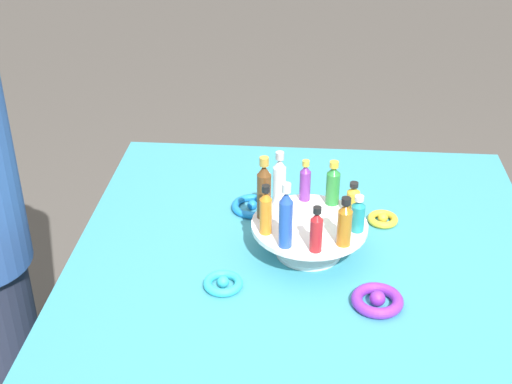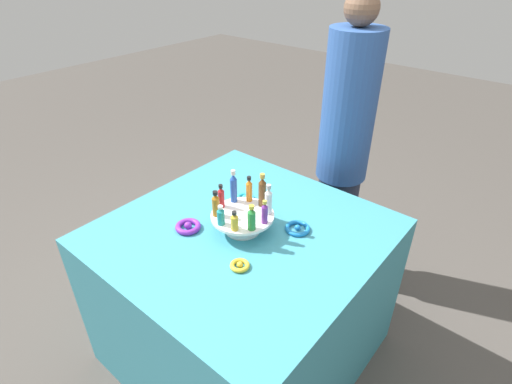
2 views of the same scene
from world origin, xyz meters
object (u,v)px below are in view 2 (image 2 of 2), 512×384
bottle_red (221,197)px  bottle_brown (262,191)px  ribbon_bow_blue (298,228)px  ribbon_bow_purple (188,226)px  ribbon_bow_gold (240,265)px  bottle_gold (235,221)px  display_stand (243,219)px  bottle_green (252,218)px  bottle_blue (234,187)px  bottle_orange (249,190)px  bottle_teal (221,216)px  bottle_clear (268,201)px  ribbon_bow_teal (245,198)px  bottle_purple (265,213)px  person_figure (343,152)px  bottle_amber (216,204)px

bottle_red → bottle_brown: 0.18m
ribbon_bow_blue → ribbon_bow_purple: size_ratio=0.98×
ribbon_bow_purple → ribbon_bow_gold: (-0.33, 0.04, -0.00)m
bottle_gold → display_stand: bearing=-64.7°
bottle_green → display_stand: bearing=-28.7°
display_stand → bottle_brown: size_ratio=1.73×
bottle_blue → bottle_red: bearing=79.3°
bottle_green → bottle_orange: size_ratio=0.93×
bottle_teal → bottle_clear: size_ratio=0.63×
bottle_red → ribbon_bow_blue: bearing=-151.1°
ribbon_bow_purple → ribbon_bow_gold: size_ratio=1.45×
bottle_teal → ribbon_bow_teal: (0.13, -0.29, -0.11)m
bottle_gold → ribbon_bow_gold: bottle_gold is taller
bottle_purple → bottle_clear: size_ratio=0.76×
bottle_gold → person_figure: (0.03, -0.92, -0.06)m
bottle_purple → ribbon_bow_blue: bearing=-119.6°
bottle_orange → person_figure: (-0.06, -0.73, -0.08)m
ribbon_bow_teal → display_stand: bearing=128.7°
bottle_teal → bottle_brown: 0.22m
bottle_amber → ribbon_bow_purple: 0.17m
bottle_purple → ribbon_bow_teal: 0.33m
bottle_orange → ribbon_bow_gold: 0.36m
bottle_gold → bottle_green: (-0.05, -0.05, 0.01)m
person_figure → display_stand: bearing=0.0°
bottle_green → bottle_amber: bearing=7.3°
bottle_brown → ribbon_bow_purple: size_ratio=1.40×
bottle_clear → ribbon_bow_gold: size_ratio=1.83×
bottle_teal → bottle_clear: (-0.10, -0.18, 0.02)m
bottle_brown → ribbon_bow_purple: (0.20, 0.25, -0.14)m
bottle_red → ribbon_bow_teal: 0.23m
ribbon_bow_blue → bottle_gold: bearing=60.8°
bottle_red → bottle_teal: 0.13m
bottle_brown → bottle_teal: bearing=79.3°
bottle_red → person_figure: 0.85m
bottle_teal → person_figure: bearing=-92.1°
bottle_red → bottle_gold: 0.17m
bottle_amber → bottle_teal: bottle_amber is taller
bottle_blue → bottle_green: (-0.19, 0.10, -0.02)m
bottle_blue → bottle_teal: (-0.07, 0.16, -0.03)m
bottle_teal → bottle_blue: bearing=-64.7°
ribbon_bow_blue → ribbon_bow_purple: bearing=38.7°
bottle_brown → ribbon_bow_blue: (-0.16, -0.04, -0.14)m
bottle_red → bottle_purple: bottle_red is taller
bottle_amber → person_figure: person_figure is taller
bottle_red → bottle_purple: size_ratio=1.02×
bottle_green → bottle_brown: bearing=-64.7°
display_stand → bottle_gold: bearing=115.3°
ribbon_bow_blue → bottle_green: bearing=66.1°
bottle_red → bottle_gold: bottle_red is taller
bottle_gold → ribbon_bow_purple: bottle_gold is taller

